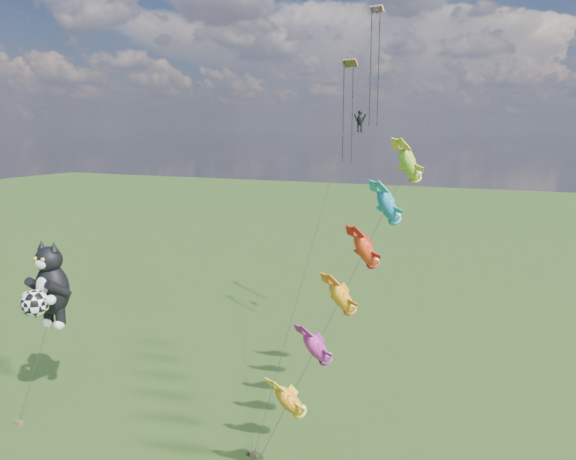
% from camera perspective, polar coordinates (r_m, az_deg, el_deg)
% --- Properties ---
extents(ground, '(300.00, 300.00, 0.00)m').
position_cam_1_polar(ground, '(39.22, -19.41, -16.88)').
color(ground, '#18340D').
extents(cat_kite_rig, '(2.54, 4.17, 10.75)m').
position_cam_1_polar(cat_kite_rig, '(37.75, -23.21, -5.32)').
color(cat_kite_rig, brown).
rests_on(cat_kite_rig, ground).
extents(fish_windsock_rig, '(6.17, 14.82, 18.59)m').
position_cam_1_polar(fish_windsock_rig, '(27.90, 6.64, -4.49)').
color(fish_windsock_rig, brown).
rests_on(fish_windsock_rig, ground).
extents(parafoil_rig, '(2.26, 17.48, 26.29)m').
position_cam_1_polar(parafoil_rig, '(41.05, 7.16, 12.32)').
color(parafoil_rig, brown).
rests_on(parafoil_rig, ground).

